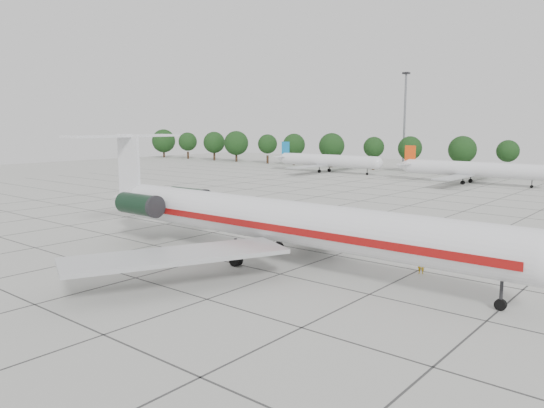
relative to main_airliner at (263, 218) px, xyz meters
The scene contains 8 objects.
ground 8.00m from the main_airliner, 126.81° to the left, with size 260.00×260.00×0.00m, color #B8B8B0.
apron_joints 21.40m from the main_airliner, 101.54° to the left, with size 170.00×170.00×0.02m, color #383838.
main_airliner is the anchor object (origin of this frame).
ground_crew 13.62m from the main_airliner, 21.48° to the left, with size 0.56×0.37×1.54m, color #C3920B.
bg_airliner_b 88.54m from the main_airliner, 120.18° to the left, with size 28.24×27.20×7.40m.
bg_airliner_c 73.44m from the main_airliner, 95.88° to the left, with size 28.24×27.20×7.40m.
tree_line 92.04m from the main_airliner, 99.95° to the left, with size 249.86×8.44×10.22m.
floodlight_mast 103.98m from the main_airliner, 109.31° to the left, with size 1.60×1.60×25.45m.
Camera 1 is at (33.52, -39.88, 11.74)m, focal length 35.00 mm.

